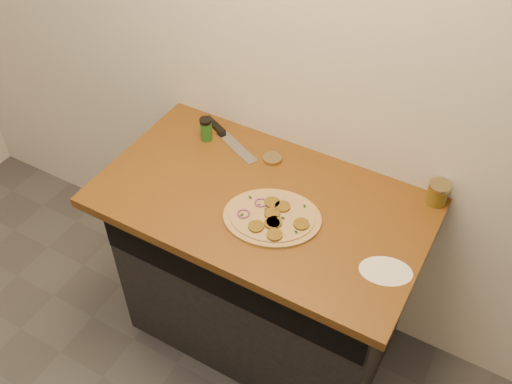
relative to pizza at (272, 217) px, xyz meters
The scene contains 8 objects.
cabinet 0.50m from the pizza, 127.62° to the left, with size 1.10×0.60×0.86m, color black.
countertop 0.11m from the pizza, 137.09° to the left, with size 1.20×0.70×0.04m, color brown.
pizza is the anchor object (origin of this frame).
chefs_knife 0.49m from the pizza, 141.33° to the left, with size 0.32×0.18×0.02m.
mason_jar_lid 0.31m from the pizza, 118.28° to the left, with size 0.07×0.07×0.02m, color tan.
salsa_jar 0.59m from the pizza, 37.77° to the left, with size 0.08×0.08×0.08m.
spice_shaker 0.51m from the pizza, 149.58° to the left, with size 0.05×0.05×0.10m.
flour_spill 0.43m from the pizza, ahead, with size 0.17×0.17×0.00m, color white.
Camera 1 is at (0.70, 0.14, 2.35)m, focal length 40.00 mm.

